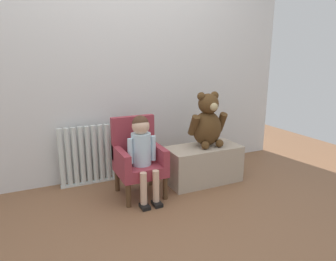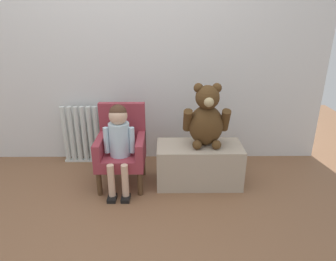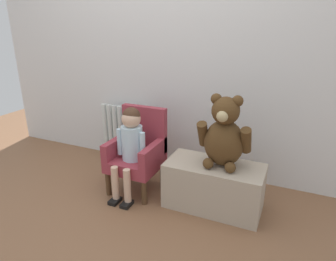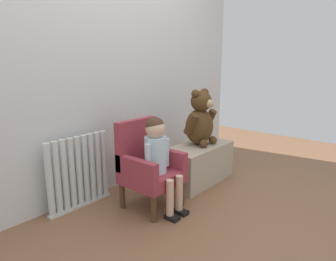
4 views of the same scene
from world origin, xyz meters
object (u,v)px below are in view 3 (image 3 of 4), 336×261
object	(u,v)px
low_bench	(214,186)
radiator	(126,135)
child_figure	(130,140)
large_teddy_bear	(224,135)
child_armchair	(138,151)

from	to	relation	value
low_bench	radiator	bearing A→B (deg)	157.69
child_figure	low_bench	world-z (taller)	child_figure
child_figure	large_teddy_bear	bearing A→B (deg)	8.55
radiator	child_armchair	size ratio (longest dim) A/B	0.83
large_teddy_bear	child_figure	bearing A→B (deg)	-171.45
child_armchair	large_teddy_bear	size ratio (longest dim) A/B	1.31
radiator	large_teddy_bear	xyz separation A→B (m)	(1.08, -0.40, 0.31)
child_armchair	child_figure	xyz separation A→B (m)	(-0.00, -0.11, 0.14)
low_bench	large_teddy_bear	xyz separation A→B (m)	(0.05, 0.02, 0.41)
radiator	child_armchair	bearing A→B (deg)	-47.47
child_armchair	large_teddy_bear	world-z (taller)	large_teddy_bear
low_bench	child_armchair	bearing A→B (deg)	177.79
child_armchair	low_bench	world-z (taller)	child_armchair
radiator	low_bench	bearing A→B (deg)	-22.31
child_figure	radiator	bearing A→B (deg)	125.61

